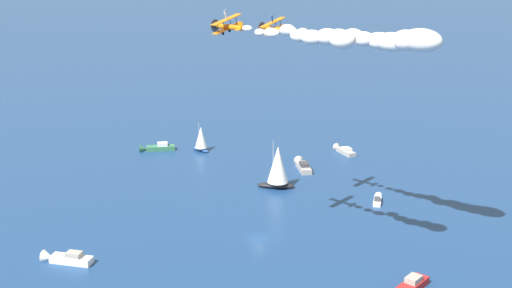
{
  "coord_description": "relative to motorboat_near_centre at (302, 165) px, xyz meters",
  "views": [
    {
      "loc": [
        -49.92,
        -119.79,
        59.63
      ],
      "look_at": [
        -0.35,
        0.65,
        20.4
      ],
      "focal_mm": 47.87,
      "sensor_mm": 36.0,
      "label": 1
    }
  ],
  "objects": [
    {
      "name": "smoke_trail_lead",
      "position": [
        -26.83,
        -57.84,
        43.57
      ],
      "size": [
        13.78,
        20.7,
        3.68
      ],
      "color": "silver"
    },
    {
      "name": "wingwalker_wingman",
      "position": [
        -22.68,
        -30.56,
        43.66
      ],
      "size": [
        1.35,
        0.79,
        1.53
      ],
      "color": "#1E4CB2"
    },
    {
      "name": "wingwalker_lead",
      "position": [
        -36.47,
        -41.37,
        45.97
      ],
      "size": [
        0.84,
        0.51,
        1.79
      ],
      "color": "white"
    },
    {
      "name": "motorboat_inshore",
      "position": [
        17.34,
        8.17,
        -0.11
      ],
      "size": [
        2.7,
        9.21,
        2.65
      ],
      "color": "#9E9993",
      "rests_on": "ground_plane"
    },
    {
      "name": "motorboat_far_stbd",
      "position": [
        -66.96,
        -32.93,
        -0.03
      ],
      "size": [
        9.75,
        8.13,
        2.95
      ],
      "color": "white",
      "rests_on": "ground_plane"
    },
    {
      "name": "ground_plane",
      "position": [
        -28.34,
        -37.31,
        -0.82
      ],
      "size": [
        2000.0,
        2000.0,
        0.0
      ],
      "primitive_type": "plane",
      "color": "navy"
    },
    {
      "name": "biplane_wingman",
      "position": [
        -22.3,
        -30.37,
        41.55
      ],
      "size": [
        7.13,
        7.08,
        3.68
      ],
      "color": "orange"
    },
    {
      "name": "smoke_trail_wingman",
      "position": [
        -9.61,
        -53.56,
        41.55
      ],
      "size": [
        18.61,
        29.65,
        5.34
      ],
      "color": "silver"
    },
    {
      "name": "sailboat_outer_ring_a",
      "position": [
        -20.52,
        25.39,
        3.0
      ],
      "size": [
        4.73,
        6.66,
        8.37
      ],
      "color": "#23478C",
      "rests_on": "ground_plane"
    },
    {
      "name": "motorboat_near_centre",
      "position": [
        0.0,
        0.0,
        0.0
      ],
      "size": [
        5.08,
        10.88,
        3.06
      ],
      "color": "#9E9993",
      "rests_on": "ground_plane"
    },
    {
      "name": "motorboat_outer_ring_c",
      "position": [
        -32.72,
        31.16,
        -0.02
      ],
      "size": [
        10.62,
        4.84,
        2.99
      ],
      "color": "#33704C",
      "rests_on": "ground_plane"
    },
    {
      "name": "biplane_lead",
      "position": [
        -36.09,
        -41.17,
        43.82
      ],
      "size": [
        7.13,
        7.08,
        3.68
      ],
      "color": "orange"
    },
    {
      "name": "sailboat_offshore",
      "position": [
        -12.44,
        -11.27,
        4.75
      ],
      "size": [
        9.54,
        7.29,
        12.22
      ],
      "color": "black",
      "rests_on": "ground_plane"
    },
    {
      "name": "motorboat_trailing",
      "position": [
        5.69,
        -28.81,
        -0.3
      ],
      "size": [
        5.35,
        6.51,
        1.96
      ],
      "color": "white",
      "rests_on": "ground_plane"
    }
  ]
}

